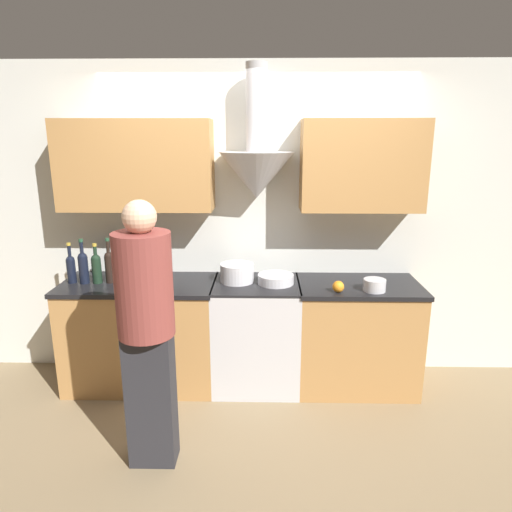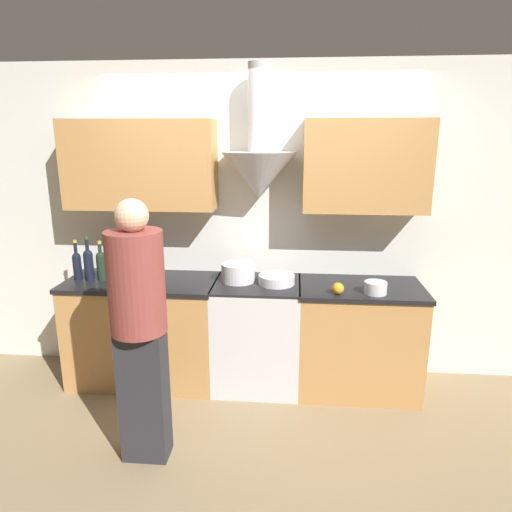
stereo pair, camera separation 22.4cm
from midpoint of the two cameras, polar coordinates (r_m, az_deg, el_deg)
The scene contains 16 objects.
ground_plane at distance 3.71m, azimuth 1.46°, elevation -18.29°, with size 12.00×12.00×0.00m, color #847051.
wall_back at distance 3.78m, azimuth 1.56°, elevation 6.21°, with size 8.40×0.59×2.60m.
counter_left at distance 3.97m, azimuth -12.15°, elevation -9.03°, with size 1.23×0.62×0.89m.
counter_right at distance 3.86m, azimuth 14.29°, elevation -9.89°, with size 0.97×0.62×0.89m.
stove_range at distance 3.81m, azimuth 1.85°, elevation -9.69°, with size 0.69×0.60×0.89m.
wine_bottle_0 at distance 3.95m, azimuth -19.97°, elevation -0.95°, with size 0.07×0.07×0.33m.
wine_bottle_1 at distance 3.89m, azimuth -18.67°, elevation -0.82°, with size 0.08×0.08×0.36m.
wine_bottle_2 at distance 3.86m, azimuth -17.23°, elevation -0.98°, with size 0.08×0.08×0.32m.
wine_bottle_3 at distance 3.84m, azimuth -15.79°, elevation -0.80°, with size 0.07×0.07×0.36m.
wine_bottle_4 at distance 3.81m, azimuth -14.56°, elevation -0.86°, with size 0.07×0.07×0.34m.
wine_bottle_5 at distance 3.78m, azimuth -13.26°, elevation -0.86°, with size 0.08×0.08×0.36m.
stock_pot at distance 3.67m, azimuth -0.49°, elevation -2.08°, with size 0.27×0.27×0.15m.
mixing_bowl at distance 3.62m, azimuth 4.36°, elevation -2.95°, with size 0.29×0.29×0.07m.
orange_fruit at distance 3.46m, azimuth 12.05°, elevation -4.00°, with size 0.09×0.09×0.09m.
saucepan at distance 3.54m, azimuth 16.49°, elevation -3.83°, with size 0.17×0.17×0.09m.
person_foreground_left at distance 2.84m, azimuth -12.20°, elevation -8.19°, with size 0.34×0.34×1.68m.
Camera 2 is at (0.29, -3.09, 2.03)m, focal length 32.00 mm.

